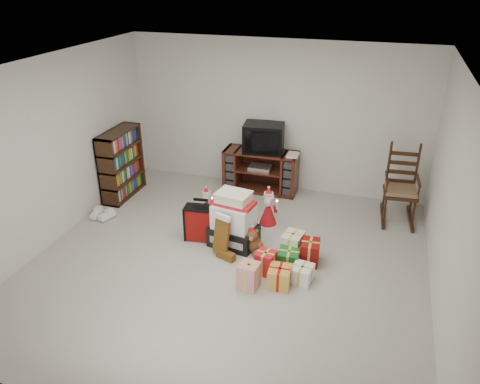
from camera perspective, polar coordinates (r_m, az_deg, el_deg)
name	(u,v)px	position (r m, az deg, el deg)	size (l,w,h in m)	color
room	(227,175)	(5.58, -1.62, 2.05)	(5.01, 5.01, 2.51)	#AAA69C
tv_stand	(261,171)	(7.96, 2.53, 2.59)	(1.24, 0.45, 0.71)	#4D1E16
bookshelf	(122,165)	(7.94, -14.24, 3.23)	(0.31, 0.93, 1.14)	#321A0D
rocking_chair	(400,193)	(7.45, 18.93, -0.11)	(0.54, 0.83, 1.21)	#321A0D
gift_pile	(234,223)	(6.39, -0.77, -3.75)	(0.68, 0.54, 0.78)	black
red_suitcase	(200,223)	(6.57, -4.91, -3.78)	(0.42, 0.26, 0.60)	maroon
stocking	(222,235)	(6.18, -2.27, -5.30)	(0.29, 0.12, 0.61)	#0C6C1A
teddy_bear	(253,242)	(6.32, 1.57, -6.08)	(0.24, 0.21, 0.35)	brown
santa_figurine	(268,211)	(6.89, 3.45, -2.38)	(0.31, 0.29, 0.64)	#B11319
mrs_claus_figurine	(207,207)	(7.10, -4.08, -1.80)	(0.26, 0.25, 0.54)	#B11319
sneaker_pair	(102,215)	(7.48, -16.48, -2.75)	(0.35, 0.30, 0.10)	white
gift_cluster	(283,263)	(5.97, 5.32, -8.62)	(0.79, 1.16, 0.27)	red
crt_television	(264,138)	(7.74, 2.89, 6.62)	(0.70, 0.54, 0.48)	black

